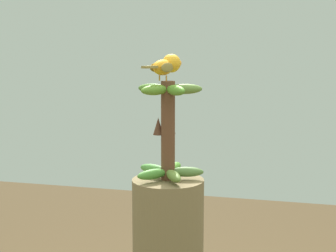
# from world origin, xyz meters

# --- Properties ---
(banana_bunch) EXTENTS (0.25, 0.24, 0.34)m
(banana_bunch) POSITION_xyz_m (0.00, -0.00, 1.41)
(banana_bunch) COLOR brown
(banana_bunch) RESTS_ON banana_tree
(perched_bird) EXTENTS (0.09, 0.21, 0.09)m
(perched_bird) POSITION_xyz_m (0.01, -0.03, 1.63)
(perched_bird) COLOR #C68933
(perched_bird) RESTS_ON banana_bunch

